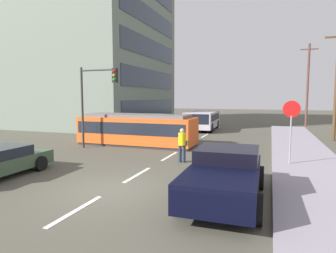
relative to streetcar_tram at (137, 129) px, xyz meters
name	(u,v)px	position (x,y,z in m)	size (l,w,h in m)	color
ground_plane	(189,145)	(3.27, 1.20, -1.07)	(120.00, 120.00, 0.00)	#4D4B3E
sidewalk_curb_right	(309,165)	(10.07, -2.80, -1.00)	(3.20, 36.00, 0.14)	gray
lane_stripe_0	(76,210)	(3.27, -10.80, -1.06)	(0.16, 2.40, 0.01)	silver
lane_stripe_1	(138,175)	(3.27, -6.80, -1.06)	(0.16, 2.40, 0.01)	silver
lane_stripe_2	(170,156)	(3.27, -2.80, -1.06)	(0.16, 2.40, 0.01)	silver
lane_stripe_3	(205,136)	(3.27, 6.00, -1.06)	(0.16, 2.40, 0.01)	silver
lane_stripe_4	(217,128)	(3.27, 12.00, -1.06)	(0.16, 2.40, 0.01)	silver
corner_building	(91,41)	(-11.32, 11.74, 8.53)	(14.91, 15.97, 19.20)	slate
streetcar_tram	(137,129)	(0.00, 0.00, 0.00)	(7.78, 2.59, 2.06)	#E3571D
city_bus	(202,120)	(2.16, 9.94, -0.04)	(2.68, 5.72, 1.78)	#B7A7B7
pedestrian_crossing	(182,143)	(4.33, -3.98, -0.12)	(0.50, 0.36, 1.67)	#1F2C3D
pickup_truck_parked	(225,174)	(7.07, -8.52, -0.27)	(2.34, 5.03, 1.55)	black
parked_sedan_mid	(138,129)	(-1.84, 3.96, -0.44)	(2.18, 4.57, 1.19)	silver
stop_sign	(291,119)	(9.22, -3.16, 1.13)	(0.76, 0.07, 2.88)	gray
traffic_light_mast	(96,92)	(-1.78, -2.05, 2.42)	(2.56, 0.33, 5.00)	#333333
utility_pole_far	(308,84)	(12.03, 17.65, 3.57)	(1.80, 0.24, 8.90)	brown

